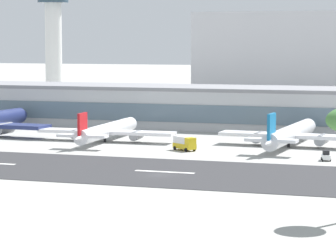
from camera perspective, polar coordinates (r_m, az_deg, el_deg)
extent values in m
plane|color=#9E9E99|center=(160.78, -0.58, -3.72)|extent=(1400.00, 1400.00, 0.00)
cube|color=#2D2D30|center=(164.43, -0.15, -3.50)|extent=(800.00, 34.38, 0.08)
cube|color=white|center=(164.49, -0.22, -3.49)|extent=(12.00, 1.20, 0.01)
cube|color=#B7BABC|center=(246.65, 4.38, 0.72)|extent=(185.11, 23.66, 11.02)
cube|color=slate|center=(235.09, 3.71, 0.36)|extent=(179.56, 0.30, 4.96)
cube|color=gray|center=(246.24, 4.39, 2.11)|extent=(186.96, 23.90, 1.00)
cylinder|color=silver|center=(319.10, -7.65, 4.27)|extent=(6.14, 6.14, 39.17)
sphere|color=navy|center=(253.00, -9.89, 0.31)|extent=(4.26, 4.26, 4.26)
cylinder|color=gray|center=(228.14, -10.89, -0.56)|extent=(3.46, 6.51, 2.91)
cylinder|color=white|center=(215.13, -4.08, -0.69)|extent=(4.41, 35.96, 3.59)
sphere|color=white|center=(231.94, -2.52, -0.24)|extent=(3.41, 3.41, 3.41)
cone|color=white|center=(198.53, -5.89, -1.21)|extent=(3.38, 6.53, 3.23)
cube|color=white|center=(214.50, -4.14, -0.80)|extent=(35.50, 6.19, 0.79)
cylinder|color=gray|center=(211.92, -2.13, -1.04)|extent=(2.45, 5.08, 2.33)
cylinder|color=gray|center=(217.48, -6.11, -0.90)|extent=(2.45, 5.08, 2.33)
cube|color=white|center=(199.81, -5.74, -1.06)|extent=(12.10, 3.24, 0.63)
cube|color=red|center=(199.54, -5.74, -0.34)|extent=(0.69, 4.86, 5.74)
cylinder|color=black|center=(213.72, -4.24, -1.34)|extent=(0.65, 0.65, 0.99)
cylinder|color=silver|center=(206.33, 8.20, -0.91)|extent=(6.54, 39.61, 3.94)
sphere|color=silver|center=(225.46, 9.36, -0.40)|extent=(3.75, 3.75, 3.75)
cone|color=silver|center=(187.31, 6.80, -1.52)|extent=(4.01, 7.32, 3.55)
cube|color=silver|center=(205.61, 8.14, -1.04)|extent=(34.35, 8.15, 0.87)
cylinder|color=gray|center=(204.06, 10.23, -1.31)|extent=(2.92, 5.68, 2.56)
cylinder|color=gray|center=(207.57, 6.09, -1.15)|extent=(2.92, 5.68, 2.56)
cube|color=silver|center=(188.78, 6.92, -1.35)|extent=(11.76, 4.01, 0.69)
cube|color=#1975B2|center=(188.48, 6.93, -0.52)|extent=(0.98, 5.35, 6.31)
cylinder|color=black|center=(204.71, 8.06, -1.66)|extent=(0.71, 0.71, 1.08)
cube|color=white|center=(183.20, 10.52, -2.44)|extent=(2.30, 3.49, 1.00)
cube|color=black|center=(183.08, 10.52, -2.15)|extent=(1.69, 2.17, 0.90)
cylinder|color=black|center=(184.46, 10.72, -2.55)|extent=(0.41, 0.65, 0.60)
cylinder|color=black|center=(184.28, 10.23, -2.55)|extent=(0.41, 0.65, 0.60)
cylinder|color=black|center=(182.26, 10.80, -2.65)|extent=(0.41, 0.65, 0.60)
cylinder|color=black|center=(182.08, 10.30, -2.64)|extent=(0.41, 0.65, 0.60)
cube|color=gold|center=(196.67, 1.11, -1.75)|extent=(6.28, 5.43, 1.20)
cube|color=silver|center=(197.07, 0.98, -1.32)|extent=(4.86, 4.38, 1.60)
cube|color=gold|center=(194.82, 1.50, -1.42)|extent=(2.65, 2.77, 1.50)
cylinder|color=black|center=(194.37, 1.21, -2.01)|extent=(0.90, 0.75, 0.90)
cylinder|color=black|center=(195.85, 1.77, -1.96)|extent=(0.90, 0.75, 0.90)
cylinder|color=black|center=(197.67, 0.46, -1.89)|extent=(0.90, 0.75, 0.90)
cylinder|color=black|center=(199.12, 1.01, -1.83)|extent=(0.90, 0.75, 0.90)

